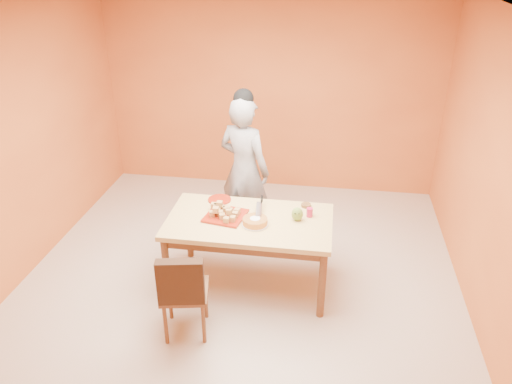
% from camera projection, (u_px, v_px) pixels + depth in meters
% --- Properties ---
extents(floor, '(5.00, 5.00, 0.00)m').
position_uv_depth(floor, '(237.00, 289.00, 5.08)').
color(floor, beige).
rests_on(floor, ground).
extents(ceiling, '(5.00, 5.00, 0.00)m').
position_uv_depth(ceiling, '(232.00, 10.00, 3.86)').
color(ceiling, silver).
rests_on(ceiling, wall_back).
extents(wall_back, '(4.50, 0.00, 4.50)m').
position_uv_depth(wall_back, '(271.00, 93.00, 6.67)').
color(wall_back, orange).
rests_on(wall_back, floor).
extents(wall_left, '(0.00, 5.00, 5.00)m').
position_uv_depth(wall_left, '(5.00, 154.00, 4.78)').
color(wall_left, orange).
rests_on(wall_left, floor).
extents(wall_right, '(0.00, 5.00, 5.00)m').
position_uv_depth(wall_right, '(500.00, 186.00, 4.16)').
color(wall_right, orange).
rests_on(wall_right, floor).
extents(dining_table, '(1.60, 0.90, 0.76)m').
position_uv_depth(dining_table, '(249.00, 228.00, 4.88)').
color(dining_table, tan).
rests_on(dining_table, floor).
extents(dining_chair, '(0.48, 0.54, 0.89)m').
position_uv_depth(dining_chair, '(184.00, 290.00, 4.34)').
color(dining_chair, brown).
rests_on(dining_chair, floor).
extents(pastry_pile, '(0.33, 0.33, 0.11)m').
position_uv_depth(pastry_pile, '(225.00, 210.00, 4.85)').
color(pastry_pile, '#B8834E').
rests_on(pastry_pile, pastry_platter).
extents(person, '(0.73, 0.62, 1.71)m').
position_uv_depth(person, '(244.00, 170.00, 5.64)').
color(person, '#959597').
rests_on(person, floor).
extents(pastry_platter, '(0.43, 0.43, 0.02)m').
position_uv_depth(pastry_platter, '(225.00, 216.00, 4.88)').
color(pastry_platter, maroon).
rests_on(pastry_platter, dining_table).
extents(red_dinner_plate, '(0.30, 0.30, 0.01)m').
position_uv_depth(red_dinner_plate, '(220.00, 200.00, 5.19)').
color(red_dinner_plate, maroon).
rests_on(red_dinner_plate, dining_table).
extents(white_cake_plate, '(0.32, 0.32, 0.01)m').
position_uv_depth(white_cake_plate, '(255.00, 224.00, 4.74)').
color(white_cake_plate, silver).
rests_on(white_cake_plate, dining_table).
extents(sponge_cake, '(0.31, 0.31, 0.05)m').
position_uv_depth(sponge_cake, '(255.00, 221.00, 4.73)').
color(sponge_cake, orange).
rests_on(sponge_cake, white_cake_plate).
extents(cake_server, '(0.09, 0.30, 0.01)m').
position_uv_depth(cake_server, '(259.00, 209.00, 4.87)').
color(cake_server, white).
rests_on(cake_server, sponge_cake).
extents(egg_ornament, '(0.14, 0.13, 0.14)m').
position_uv_depth(egg_ornament, '(297.00, 214.00, 4.79)').
color(egg_ornament, olive).
rests_on(egg_ornament, dining_table).
extents(magenta_glass, '(0.08, 0.08, 0.09)m').
position_uv_depth(magenta_glass, '(310.00, 212.00, 4.87)').
color(magenta_glass, '#B81B47').
rests_on(magenta_glass, dining_table).
extents(checker_tin, '(0.13, 0.13, 0.03)m').
position_uv_depth(checker_tin, '(306.00, 205.00, 5.06)').
color(checker_tin, '#3C2010').
rests_on(checker_tin, dining_table).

